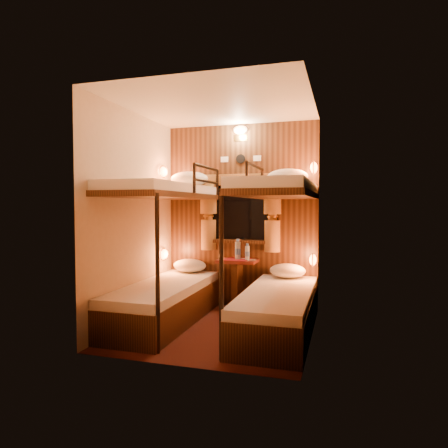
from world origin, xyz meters
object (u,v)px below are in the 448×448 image
(bunk_right, at_px, (278,280))
(bottle_right, at_px, (247,253))
(bottle_left, at_px, (238,250))
(bunk_left, at_px, (165,274))
(table, at_px, (237,278))

(bunk_right, height_order, bottle_right, bunk_right)
(bottle_left, bearing_deg, bunk_right, -50.80)
(bunk_left, height_order, bunk_right, same)
(bunk_right, bearing_deg, bottle_right, 124.37)
(bottle_right, bearing_deg, bunk_left, -136.74)
(bunk_right, xyz_separation_m, bottle_right, (-0.51, 0.74, 0.18))
(bunk_right, bearing_deg, bottle_left, 129.20)
(bunk_left, xyz_separation_m, table, (0.65, 0.78, -0.14))
(table, bearing_deg, bunk_left, -129.67)
(bottle_left, height_order, bottle_right, bottle_left)
(bunk_right, xyz_separation_m, table, (-0.65, 0.78, -0.14))
(table, distance_m, bottle_left, 0.35)
(bunk_left, xyz_separation_m, bunk_right, (1.30, 0.00, 0.00))
(bottle_right, bearing_deg, bunk_right, -55.63)
(bunk_left, distance_m, bottle_right, 1.10)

